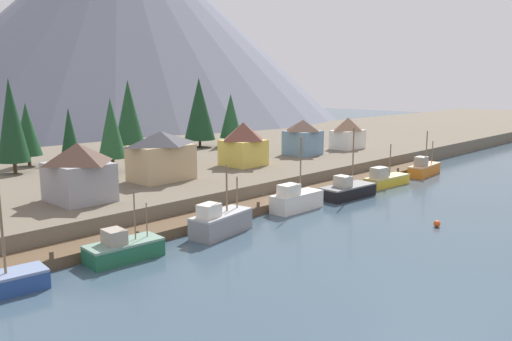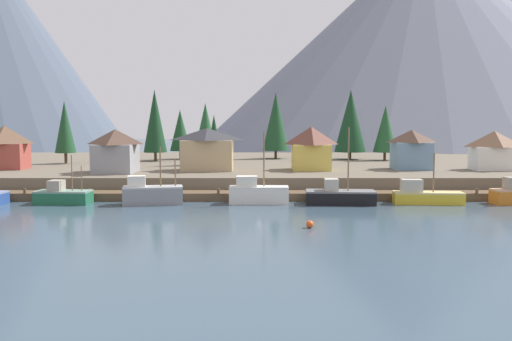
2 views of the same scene
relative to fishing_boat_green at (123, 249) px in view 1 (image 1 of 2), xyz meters
The scene contains 24 objects.
ground_plane 31.40m from the fishing_boat_green, 43.78° to the left, with size 400.00×400.00×1.00m, color #384C5B.
dock 22.95m from the fishing_boat_green, ahead, with size 80.00×4.00×1.60m.
shoreline_bank 40.61m from the fishing_boat_green, 56.10° to the left, with size 400.00×56.00×2.50m, color #665B4C.
mountain_central_peak 159.06m from the fishing_boat_green, 58.00° to the left, with size 160.13×160.13×73.93m, color slate.
mountain_east_peak 187.15m from the fishing_boat_green, 48.22° to the left, with size 70.23×70.23×46.87m, color slate.
fishing_boat_green is the anchor object (origin of this frame).
fishing_boat_grey 10.79m from the fishing_boat_green, ahead, with size 7.38×3.86×6.86m.
fishing_boat_white 23.46m from the fishing_boat_green, ahead, with size 7.14×2.51×8.69m.
fishing_boat_black 33.31m from the fishing_boat_green, ahead, with size 8.37×3.67×9.20m.
fishing_boat_yellow 43.69m from the fishing_boat_green, ahead, with size 8.35×3.07×6.12m.
fishing_boat_orange 55.64m from the fishing_boat_green, ahead, with size 8.38×3.16×7.25m.
house_grey 14.50m from the fishing_boat_green, 77.05° to the left, with size 5.83×6.87×6.23m.
house_white 61.92m from the fishing_boat_green, 16.27° to the left, with size 6.59×4.39×5.90m.
house_yellow 36.46m from the fishing_boat_green, 28.91° to the left, with size 5.87×5.74×6.55m.
house_tan 23.53m from the fishing_boat_green, 46.06° to the left, with size 7.96×5.38×6.33m.
house_blue 50.77m from the fishing_boat_green, 21.35° to the left, with size 5.63×5.35×6.05m.
conifer_near_left 31.40m from the fishing_boat_green, 60.86° to the left, with size 3.86×3.86×10.37m.
conifer_near_right 36.72m from the fishing_boat_green, 82.31° to the left, with size 4.25×4.25×13.09m.
conifer_mid_left 60.57m from the fishing_boat_green, 37.96° to the left, with size 4.42×4.42×10.25m.
conifer_mid_right 41.72m from the fishing_boat_green, 77.76° to the left, with size 4.00×4.00×9.49m.
conifer_back_left 50.48m from the fishing_boat_green, 56.90° to the left, with size 5.17×5.17×12.90m.
conifer_centre 43.30m from the fishing_boat_green, 69.18° to the left, with size 2.86×2.86×8.55m.
conifer_far_left 57.71m from the fishing_boat_green, 43.60° to the left, with size 5.99×5.99×13.30m.
channel_buoy 31.98m from the fishing_boat_green, 27.65° to the right, with size 0.70×0.70×0.70m, color #E04C19.
Camera 1 is at (-44.71, -38.81, 15.02)m, focal length 35.78 mm.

